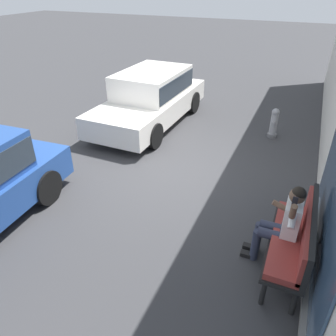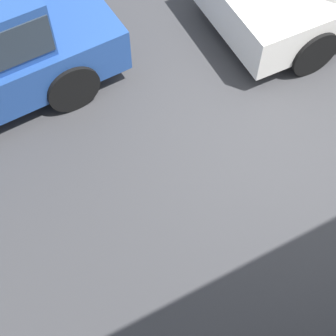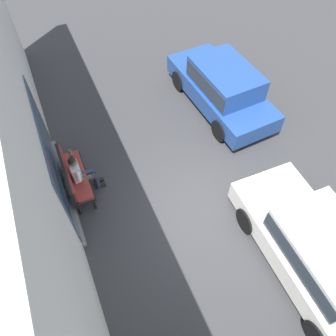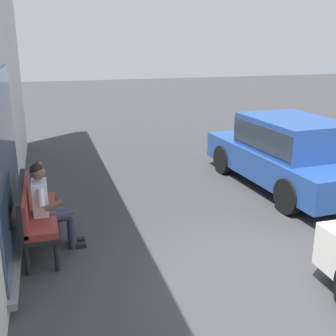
% 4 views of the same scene
% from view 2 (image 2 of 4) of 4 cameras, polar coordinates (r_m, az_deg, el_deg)
% --- Properties ---
extents(ground_plane, '(60.00, 60.00, 0.00)m').
position_cam_2_polar(ground_plane, '(6.45, 12.67, 4.03)').
color(ground_plane, '#38383A').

